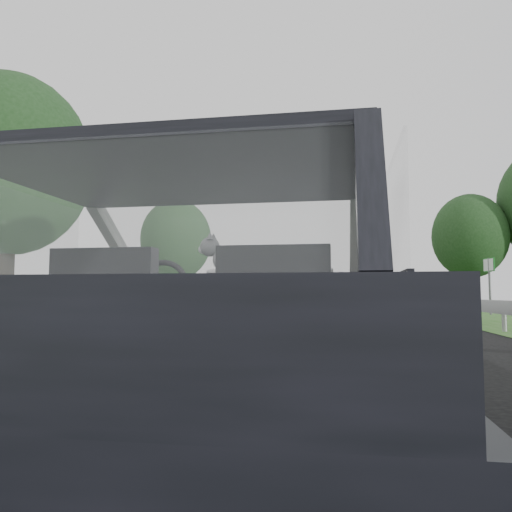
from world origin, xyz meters
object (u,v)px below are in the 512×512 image
at_px(subject_car, 209,323).
at_px(highway_sign, 490,286).
at_px(other_car, 299,299).
at_px(cat, 252,261).

bearing_deg(subject_car, highway_sign, 71.12).
distance_m(subject_car, highway_sign, 21.40).
bearing_deg(other_car, highway_sign, -8.03).
bearing_deg(cat, subject_car, -95.86).
bearing_deg(highway_sign, other_car, 158.43).
relative_size(subject_car, cat, 6.23).
xyz_separation_m(subject_car, other_car, (-1.44, 22.04, -0.07)).
xyz_separation_m(cat, other_car, (-1.56, 21.39, -0.44)).
relative_size(other_car, highway_sign, 1.63).
relative_size(subject_car, highway_sign, 1.64).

